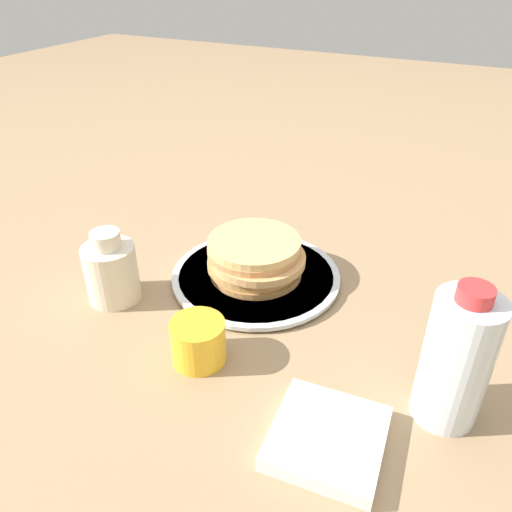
{
  "coord_description": "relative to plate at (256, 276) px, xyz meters",
  "views": [
    {
      "loc": [
        -0.64,
        -0.32,
        0.49
      ],
      "look_at": [
        -0.01,
        -0.01,
        0.05
      ],
      "focal_mm": 35.0,
      "sensor_mm": 36.0,
      "label": 1
    }
  ],
  "objects": [
    {
      "name": "water_bottle_near",
      "position": [
        -0.15,
        -0.33,
        0.08
      ],
      "size": [
        0.08,
        0.08,
        0.19
      ],
      "color": "silver",
      "rests_on": "ground_plane"
    },
    {
      "name": "pancake_stack",
      "position": [
        0.0,
        0.0,
        0.04
      ],
      "size": [
        0.16,
        0.17,
        0.06
      ],
      "color": "#B98448",
      "rests_on": "plate"
    },
    {
      "name": "plate",
      "position": [
        0.0,
        0.0,
        0.0
      ],
      "size": [
        0.28,
        0.28,
        0.01
      ],
      "color": "silver",
      "rests_on": "ground_plane"
    },
    {
      "name": "ground_plane",
      "position": [
        0.01,
        0.01,
        -0.01
      ],
      "size": [
        4.0,
        4.0,
        0.0
      ],
      "primitive_type": "plane",
      "color": "#9E7F5B"
    },
    {
      "name": "napkin",
      "position": [
        -0.26,
        -0.22,
        0.0
      ],
      "size": [
        0.14,
        0.13,
        0.02
      ],
      "color": "white",
      "rests_on": "ground_plane"
    },
    {
      "name": "juice_glass",
      "position": [
        -0.2,
        -0.01,
        0.02
      ],
      "size": [
        0.07,
        0.07,
        0.06
      ],
      "color": "yellow",
      "rests_on": "ground_plane"
    },
    {
      "name": "cream_jug",
      "position": [
        -0.14,
        0.18,
        0.04
      ],
      "size": [
        0.08,
        0.08,
        0.12
      ],
      "color": "beige",
      "rests_on": "ground_plane"
    }
  ]
}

